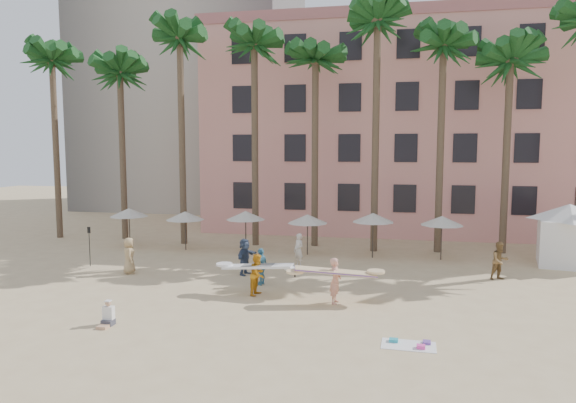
{
  "coord_description": "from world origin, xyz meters",
  "views": [
    {
      "loc": [
        3.99,
        -18.49,
        6.64
      ],
      "look_at": [
        -0.93,
        6.0,
        4.0
      ],
      "focal_mm": 32.0,
      "sensor_mm": 36.0,
      "label": 1
    }
  ],
  "objects_px": {
    "cabana": "(569,229)",
    "pink_hotel": "(429,131)",
    "carrier_yellow": "(335,278)",
    "carrier_white": "(258,273)"
  },
  "relations": [
    {
      "from": "cabana",
      "to": "pink_hotel",
      "type": "bearing_deg",
      "value": 116.86
    },
    {
      "from": "cabana",
      "to": "carrier_yellow",
      "type": "height_order",
      "value": "cabana"
    },
    {
      "from": "carrier_yellow",
      "to": "carrier_white",
      "type": "distance_m",
      "value": 3.61
    },
    {
      "from": "pink_hotel",
      "to": "carrier_white",
      "type": "bearing_deg",
      "value": -111.31
    },
    {
      "from": "pink_hotel",
      "to": "carrier_white",
      "type": "height_order",
      "value": "pink_hotel"
    },
    {
      "from": "pink_hotel",
      "to": "carrier_yellow",
      "type": "distance_m",
      "value": 24.69
    },
    {
      "from": "cabana",
      "to": "carrier_white",
      "type": "xyz_separation_m",
      "value": [
        -15.65,
        -9.05,
        -1.07
      ]
    },
    {
      "from": "pink_hotel",
      "to": "cabana",
      "type": "bearing_deg",
      "value": -63.14
    },
    {
      "from": "carrier_white",
      "to": "cabana",
      "type": "bearing_deg",
      "value": 30.04
    },
    {
      "from": "cabana",
      "to": "carrier_white",
      "type": "relative_size",
      "value": 1.64
    }
  ]
}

